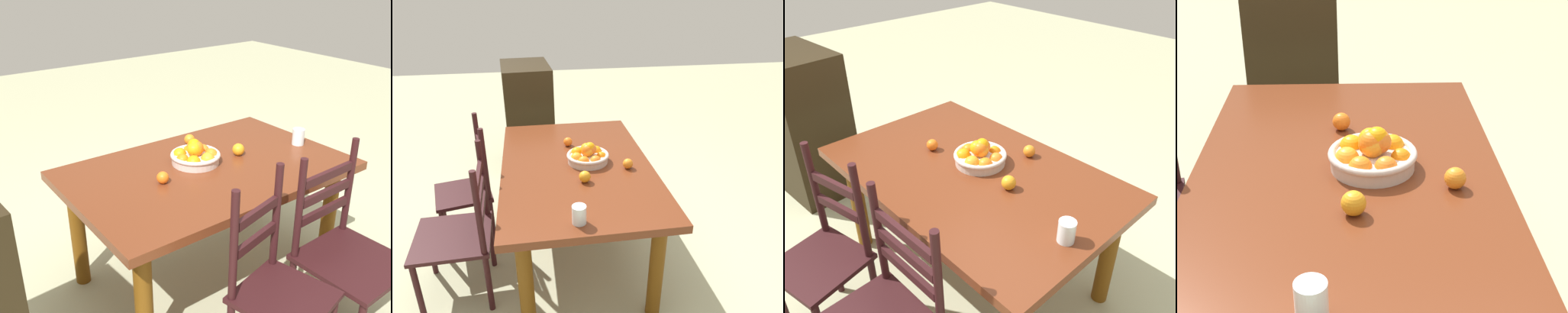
# 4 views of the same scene
# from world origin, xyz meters

# --- Properties ---
(ground_plane) EXTENTS (12.00, 12.00, 0.00)m
(ground_plane) POSITION_xyz_m (0.00, 0.00, 0.00)
(ground_plane) COLOR #AEB089
(dining_table) EXTENTS (1.57, 1.00, 0.72)m
(dining_table) POSITION_xyz_m (0.00, 0.00, 0.62)
(dining_table) COLOR #632C17
(dining_table) RESTS_ON ground
(chair_near_window) EXTENTS (0.47, 0.47, 0.97)m
(chair_near_window) POSITION_xyz_m (-0.28, 0.76, 0.46)
(chair_near_window) COLOR black
(chair_near_window) RESTS_ON ground
(chair_by_cabinet) EXTENTS (0.46, 0.46, 0.99)m
(chair_by_cabinet) POSITION_xyz_m (0.21, 0.77, 0.46)
(chair_by_cabinet) COLOR black
(chair_by_cabinet) RESTS_ON ground
(fruit_bowl) EXTENTS (0.29, 0.29, 0.14)m
(fruit_bowl) POSITION_xyz_m (0.03, -0.08, 0.78)
(fruit_bowl) COLOR beige
(fruit_bowl) RESTS_ON dining_table
(orange_loose_0) EXTENTS (0.07, 0.07, 0.07)m
(orange_loose_0) POSITION_xyz_m (-0.11, -0.33, 0.76)
(orange_loose_0) COLOR orange
(orange_loose_0) RESTS_ON dining_table
(orange_loose_1) EXTENTS (0.07, 0.07, 0.07)m
(orange_loose_1) POSITION_xyz_m (-0.25, -0.02, 0.76)
(orange_loose_1) COLOR orange
(orange_loose_1) RESTS_ON dining_table
(orange_loose_2) EXTENTS (0.07, 0.07, 0.07)m
(orange_loose_2) POSITION_xyz_m (0.32, 0.02, 0.76)
(orange_loose_2) COLOR orange
(orange_loose_2) RESTS_ON dining_table
(drinking_glass) EXTENTS (0.08, 0.08, 0.10)m
(drinking_glass) POSITION_xyz_m (-0.67, 0.07, 0.78)
(drinking_glass) COLOR silver
(drinking_glass) RESTS_ON dining_table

